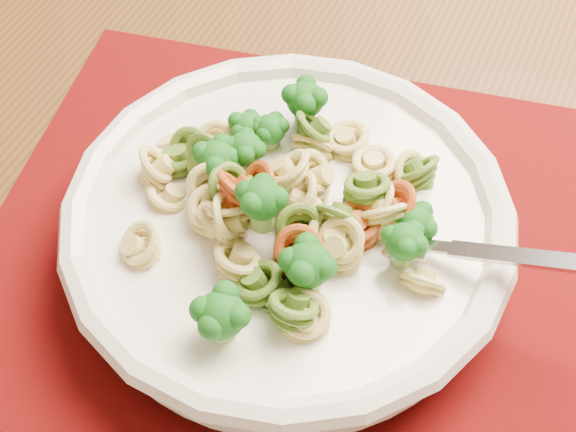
% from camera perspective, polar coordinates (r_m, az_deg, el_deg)
% --- Properties ---
extents(dining_table, '(1.42, 0.98, 0.73)m').
position_cam_1_polar(dining_table, '(0.69, 10.13, 1.30)').
color(dining_table, '#553418').
rests_on(dining_table, ground).
extents(placemat, '(0.45, 0.37, 0.00)m').
position_cam_1_polar(placemat, '(0.52, 2.05, -2.15)').
color(placemat, '#530307').
rests_on(placemat, dining_table).
extents(pasta_bowl, '(0.28, 0.28, 0.05)m').
position_cam_1_polar(pasta_bowl, '(0.49, 0.00, -0.62)').
color(pasta_bowl, white).
rests_on(pasta_bowl, placemat).
extents(pasta_broccoli_heap, '(0.23, 0.23, 0.06)m').
position_cam_1_polar(pasta_broccoli_heap, '(0.48, -0.00, 0.43)').
color(pasta_broccoli_heap, tan).
rests_on(pasta_broccoli_heap, pasta_bowl).
extents(fork, '(0.18, 0.04, 0.08)m').
position_cam_1_polar(fork, '(0.47, 8.60, -1.96)').
color(fork, silver).
rests_on(fork, pasta_bowl).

